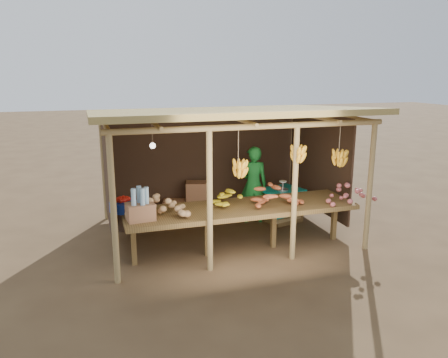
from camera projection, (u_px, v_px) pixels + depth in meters
name	position (u px, v px, depth m)	size (l,w,h in m)	color
ground	(224.00, 232.00, 8.37)	(60.00, 60.00, 0.00)	brown
stall_structure	(229.00, 133.00, 7.90)	(4.70, 3.50, 2.43)	#9C8150
counter	(241.00, 210.00, 7.31)	(3.90, 1.05, 0.80)	brown
potato_heap	(156.00, 205.00, 6.74)	(1.02, 0.61, 0.37)	tan
sweet_potato_heap	(272.00, 194.00, 7.41)	(0.96, 0.58, 0.36)	#BD5A30
onion_heap	(348.00, 191.00, 7.55)	(0.90, 0.54, 0.36)	#C35F5F
banana_pile	(230.00, 195.00, 7.34)	(0.65, 0.39, 0.35)	yellow
tomato_basin	(123.00, 205.00, 7.04)	(0.44, 0.44, 0.23)	navy
bottle_box	(140.00, 207.00, 6.59)	(0.44, 0.37, 0.52)	#9D6846
vendor	(253.00, 185.00, 8.79)	(0.57, 0.37, 1.56)	#1B792B
tarp_crate	(282.00, 204.00, 8.92)	(0.89, 0.82, 0.89)	brown
carton_stack	(189.00, 202.00, 9.21)	(1.03, 0.48, 0.72)	#9D6846
burlap_sacks	(137.00, 215.00, 8.51)	(0.89, 0.47, 0.63)	#402B1D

